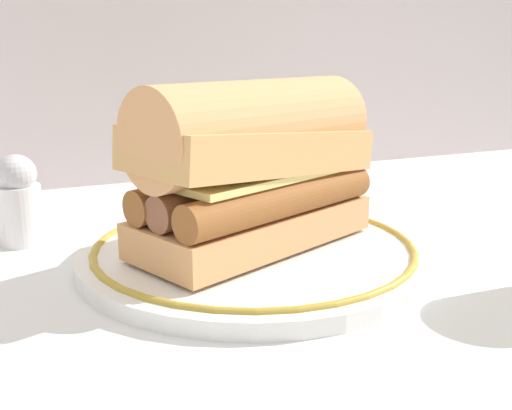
# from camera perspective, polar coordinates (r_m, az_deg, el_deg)

# --- Properties ---
(ground_plane) EXTENTS (1.50, 1.50, 0.00)m
(ground_plane) POSITION_cam_1_polar(r_m,az_deg,el_deg) (0.45, -2.31, -5.68)
(ground_plane) COLOR silver
(plate) EXTENTS (0.26, 0.26, 0.01)m
(plate) POSITION_cam_1_polar(r_m,az_deg,el_deg) (0.45, 0.00, -4.60)
(plate) COLOR white
(plate) RESTS_ON ground_plane
(sausage_sandwich) EXTENTS (0.20, 0.15, 0.12)m
(sausage_sandwich) POSITION_cam_1_polar(r_m,az_deg,el_deg) (0.43, 0.00, 4.00)
(sausage_sandwich) COLOR tan
(sausage_sandwich) RESTS_ON plate
(salt_shaker) EXTENTS (0.04, 0.04, 0.08)m
(salt_shaker) POSITION_cam_1_polar(r_m,az_deg,el_deg) (0.52, -21.85, 0.35)
(salt_shaker) COLOR white
(salt_shaker) RESTS_ON ground_plane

